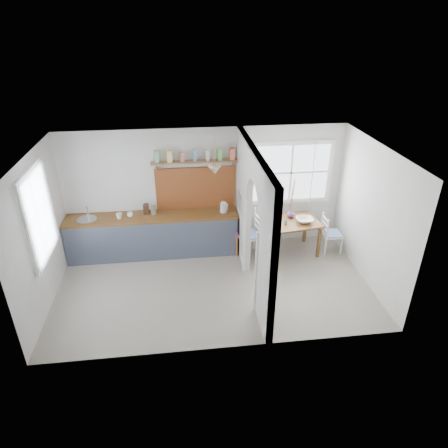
{
  "coord_description": "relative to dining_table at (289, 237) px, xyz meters",
  "views": [
    {
      "loc": [
        -0.56,
        -6.11,
        4.53
      ],
      "look_at": [
        0.24,
        0.36,
        1.11
      ],
      "focal_mm": 32.0,
      "sensor_mm": 36.0,
      "label": 1
    }
  ],
  "objects": [
    {
      "name": "partition",
      "position": [
        -1.0,
        -0.95,
        1.08
      ],
      "size": [
        0.12,
        3.2,
        2.6
      ],
      "color": "silver",
      "rests_on": "floor"
    },
    {
      "name": "backsplash",
      "position": [
        -1.9,
        0.57,
        0.98
      ],
      "size": [
        1.65,
        0.03,
        0.9
      ],
      "primitive_type": "cube",
      "color": "#9A4C21",
      "rests_on": "walls"
    },
    {
      "name": "bowl",
      "position": [
        0.29,
        -0.05,
        0.41
      ],
      "size": [
        0.35,
        0.35,
        0.08
      ],
      "primitive_type": "imported",
      "rotation": [
        0.0,
        0.0,
        -0.02
      ],
      "color": "beige",
      "rests_on": "dining_table"
    },
    {
      "name": "dining_table",
      "position": [
        0.0,
        0.0,
        0.0
      ],
      "size": [
        1.28,
        0.94,
        0.74
      ],
      "primitive_type": null,
      "rotation": [
        0.0,
        0.0,
        0.14
      ],
      "color": "brown",
      "rests_on": "floor"
    },
    {
      "name": "ceiling",
      "position": [
        -1.7,
        -1.01,
        2.23
      ],
      "size": [
        5.8,
        3.2,
        0.01
      ],
      "primitive_type": "cube",
      "color": "silver",
      "rests_on": "walls"
    },
    {
      "name": "floor",
      "position": [
        -1.7,
        -1.01,
        -0.37
      ],
      "size": [
        5.8,
        3.2,
        0.01
      ],
      "primitive_type": "cube",
      "color": "gray",
      "rests_on": "ground"
    },
    {
      "name": "pendant_lamp",
      "position": [
        -1.55,
        0.14,
        1.51
      ],
      "size": [
        0.26,
        0.26,
        0.16
      ],
      "primitive_type": "cone",
      "color": "white",
      "rests_on": "ceiling"
    },
    {
      "name": "towel_magenta",
      "position": [
        -1.12,
        -0.03,
        -0.09
      ],
      "size": [
        0.02,
        0.03,
        0.61
      ],
      "primitive_type": "cube",
      "color": "#DA2D75",
      "rests_on": "counter"
    },
    {
      "name": "utensil_rail",
      "position": [
        -1.09,
        -0.11,
        1.08
      ],
      "size": [
        0.02,
        0.5,
        0.02
      ],
      "primitive_type": "cylinder",
      "rotation": [
        1.57,
        0.0,
        0.0
      ],
      "color": "#B4B9C1",
      "rests_on": "partition"
    },
    {
      "name": "kitchen_window",
      "position": [
        -4.57,
        -1.01,
        1.28
      ],
      "size": [
        0.1,
        1.16,
        1.5
      ],
      "primitive_type": null,
      "color": "white",
      "rests_on": "walls"
    },
    {
      "name": "kettle",
      "position": [
        -1.36,
        0.29,
        0.65
      ],
      "size": [
        0.24,
        0.21,
        0.23
      ],
      "primitive_type": null,
      "rotation": [
        0.0,
        0.0,
        -0.38
      ],
      "color": "silver",
      "rests_on": "counter"
    },
    {
      "name": "table_cup",
      "position": [
        -0.13,
        -0.11,
        0.41
      ],
      "size": [
        0.1,
        0.1,
        0.08
      ],
      "primitive_type": "imported",
      "rotation": [
        0.0,
        0.0,
        0.25
      ],
      "color": "#5E9468",
      "rests_on": "dining_table"
    },
    {
      "name": "walls",
      "position": [
        -1.7,
        -1.01,
        0.93
      ],
      "size": [
        5.81,
        3.21,
        2.6
      ],
      "color": "silver",
      "rests_on": "floor"
    },
    {
      "name": "chair_right",
      "position": [
        0.92,
        -0.06,
        0.05
      ],
      "size": [
        0.39,
        0.39,
        0.85
      ],
      "primitive_type": null,
      "rotation": [
        0.0,
        0.0,
        1.55
      ],
      "color": "white",
      "rests_on": "floor"
    },
    {
      "name": "counter",
      "position": [
        -2.83,
        0.32,
        0.09
      ],
      "size": [
        3.5,
        0.6,
        0.9
      ],
      "color": "brown",
      "rests_on": "floor"
    },
    {
      "name": "knife_block",
      "position": [
        -2.94,
        0.4,
        0.64
      ],
      "size": [
        0.11,
        0.14,
        0.21
      ],
      "primitive_type": "cube",
      "rotation": [
        0.0,
        0.0,
        -0.1
      ],
      "color": "#381E11",
      "rests_on": "counter"
    },
    {
      "name": "chair_left",
      "position": [
        -0.87,
        -0.01,
        0.12
      ],
      "size": [
        0.51,
        0.51,
        0.99
      ],
      "primitive_type": null,
      "rotation": [
        0.0,
        0.0,
        -1.42
      ],
      "color": "white",
      "rests_on": "floor"
    },
    {
      "name": "vase",
      "position": [
        0.06,
        0.19,
        0.46
      ],
      "size": [
        0.22,
        0.22,
        0.17
      ],
      "primitive_type": "imported",
      "rotation": [
        0.0,
        0.0,
        -0.42
      ],
      "color": "#5D3673",
      "rests_on": "dining_table"
    },
    {
      "name": "mug_b",
      "position": [
        -3.27,
        0.3,
        0.58
      ],
      "size": [
        0.16,
        0.16,
        0.1
      ],
      "primitive_type": "imported",
      "rotation": [
        0.0,
        0.0,
        -0.4
      ],
      "color": "white",
      "rests_on": "counter"
    },
    {
      "name": "plate",
      "position": [
        -0.33,
        -0.07,
        0.38
      ],
      "size": [
        0.23,
        0.23,
        0.02
      ],
      "primitive_type": "cylinder",
      "rotation": [
        0.0,
        0.0,
        -0.29
      ],
      "color": "#272424",
      "rests_on": "dining_table"
    },
    {
      "name": "jar",
      "position": [
        -2.79,
        0.37,
        0.62
      ],
      "size": [
        0.12,
        0.12,
        0.18
      ],
      "primitive_type": "cylinder",
      "rotation": [
        0.0,
        0.0,
        -0.11
      ],
      "color": "#736E54",
      "rests_on": "counter"
    },
    {
      "name": "shelf",
      "position": [
        -1.9,
        0.48,
        1.63
      ],
      "size": [
        1.75,
        0.2,
        0.21
      ],
      "color": "brown",
      "rests_on": "walls"
    },
    {
      "name": "sink",
      "position": [
        -4.13,
        0.29,
        0.52
      ],
      "size": [
        0.4,
        0.4,
        0.02
      ],
      "primitive_type": "cylinder",
      "color": "#B4B9C1",
      "rests_on": "counter"
    },
    {
      "name": "mug_a",
      "position": [
        -3.47,
        0.23,
        0.59
      ],
      "size": [
        0.13,
        0.13,
        0.11
      ],
      "primitive_type": "imported",
      "rotation": [
        0.0,
        0.0,
        0.06
      ],
      "color": "white",
      "rests_on": "counter"
    },
    {
      "name": "towel_orange",
      "position": [
        -1.12,
        -0.05,
        -0.12
      ],
      "size": [
        0.02,
        0.03,
        0.46
      ],
      "primitive_type": "cube",
      "color": "orange",
      "rests_on": "counter"
    },
    {
      "name": "nook_window",
      "position": [
        0.1,
        0.55,
        1.23
      ],
      "size": [
        1.76,
        0.1,
        1.3
      ],
      "primitive_type": null,
      "color": "white",
      "rests_on": "walls"
    }
  ]
}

